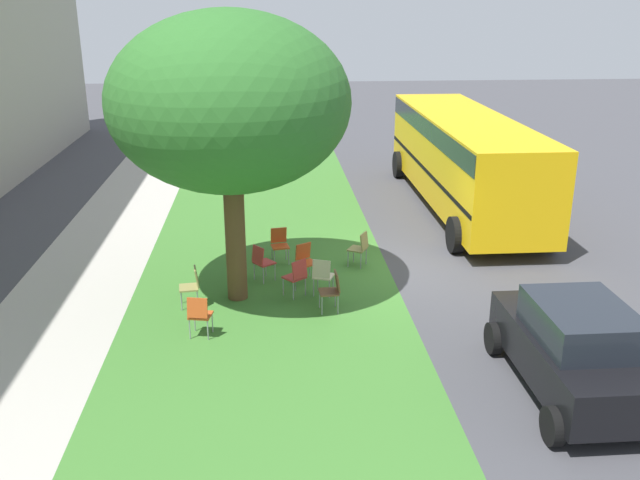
{
  "coord_description": "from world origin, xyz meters",
  "views": [
    {
      "loc": [
        -15.49,
        3.12,
        6.31
      ],
      "look_at": [
        -1.21,
        2.0,
        1.25
      ],
      "focal_mm": 38.7,
      "sensor_mm": 36.0,
      "label": 1
    }
  ],
  "objects_px": {
    "chair_0": "(262,260)",
    "chair_6": "(192,284)",
    "chair_2": "(306,259)",
    "chair_5": "(199,313)",
    "chair_7": "(360,246)",
    "parked_car": "(575,348)",
    "chair_3": "(296,275)",
    "chair_4": "(323,274)",
    "street_tree": "(230,103)",
    "chair_1": "(332,288)",
    "school_bus": "(464,153)",
    "chair_8": "(280,243)"
  },
  "relations": [
    {
      "from": "street_tree",
      "to": "chair_4",
      "type": "xyz_separation_m",
      "value": [
        -0.04,
        -1.89,
        -3.78
      ]
    },
    {
      "from": "chair_4",
      "to": "parked_car",
      "type": "distance_m",
      "value": 5.78
    },
    {
      "from": "street_tree",
      "to": "chair_7",
      "type": "xyz_separation_m",
      "value": [
        1.68,
        -2.96,
        -3.78
      ]
    },
    {
      "from": "chair_6",
      "to": "chair_7",
      "type": "relative_size",
      "value": 1.0
    },
    {
      "from": "street_tree",
      "to": "chair_1",
      "type": "height_order",
      "value": "street_tree"
    },
    {
      "from": "chair_8",
      "to": "chair_2",
      "type": "bearing_deg",
      "value": -153.93
    },
    {
      "from": "chair_1",
      "to": "chair_7",
      "type": "xyz_separation_m",
      "value": [
        2.53,
        -0.93,
        0.0
      ]
    },
    {
      "from": "chair_6",
      "to": "school_bus",
      "type": "xyz_separation_m",
      "value": [
        6.85,
        -7.77,
        1.24
      ]
    },
    {
      "from": "chair_0",
      "to": "chair_4",
      "type": "bearing_deg",
      "value": -125.37
    },
    {
      "from": "chair_4",
      "to": "chair_6",
      "type": "distance_m",
      "value": 2.86
    },
    {
      "from": "chair_1",
      "to": "chair_8",
      "type": "distance_m",
      "value": 3.14
    },
    {
      "from": "chair_1",
      "to": "chair_7",
      "type": "relative_size",
      "value": 1.0
    },
    {
      "from": "chair_8",
      "to": "school_bus",
      "type": "distance_m",
      "value": 7.39
    },
    {
      "from": "chair_4",
      "to": "chair_8",
      "type": "bearing_deg",
      "value": 22.75
    },
    {
      "from": "chair_5",
      "to": "school_bus",
      "type": "relative_size",
      "value": 0.08
    },
    {
      "from": "chair_7",
      "to": "chair_8",
      "type": "bearing_deg",
      "value": 77.46
    },
    {
      "from": "chair_4",
      "to": "street_tree",
      "type": "bearing_deg",
      "value": 88.76
    },
    {
      "from": "chair_2",
      "to": "chair_5",
      "type": "xyz_separation_m",
      "value": [
        -2.77,
        2.23,
        0.0
      ]
    },
    {
      "from": "chair_0",
      "to": "parked_car",
      "type": "xyz_separation_m",
      "value": [
        -5.27,
        -5.18,
        0.32
      ]
    },
    {
      "from": "chair_1",
      "to": "school_bus",
      "type": "bearing_deg",
      "value": -33.22
    },
    {
      "from": "chair_2",
      "to": "street_tree",
      "type": "bearing_deg",
      "value": 120.37
    },
    {
      "from": "chair_2",
      "to": "chair_4",
      "type": "bearing_deg",
      "value": -161.61
    },
    {
      "from": "school_bus",
      "to": "chair_2",
      "type": "bearing_deg",
      "value": 136.61
    },
    {
      "from": "chair_0",
      "to": "chair_6",
      "type": "distance_m",
      "value": 1.97
    },
    {
      "from": "chair_3",
      "to": "chair_7",
      "type": "relative_size",
      "value": 1.0
    },
    {
      "from": "chair_1",
      "to": "chair_8",
      "type": "bearing_deg",
      "value": 19.35
    },
    {
      "from": "chair_3",
      "to": "chair_6",
      "type": "distance_m",
      "value": 2.28
    },
    {
      "from": "street_tree",
      "to": "chair_8",
      "type": "height_order",
      "value": "street_tree"
    },
    {
      "from": "parked_car",
      "to": "chair_8",
      "type": "bearing_deg",
      "value": 36.23
    },
    {
      "from": "chair_7",
      "to": "parked_car",
      "type": "xyz_separation_m",
      "value": [
        -6.03,
        -2.77,
        0.32
      ]
    },
    {
      "from": "parked_car",
      "to": "school_bus",
      "type": "height_order",
      "value": "school_bus"
    },
    {
      "from": "parked_car",
      "to": "school_bus",
      "type": "distance_m",
      "value": 10.92
    },
    {
      "from": "chair_7",
      "to": "chair_8",
      "type": "xyz_separation_m",
      "value": [
        0.44,
        1.97,
        0.0
      ]
    },
    {
      "from": "street_tree",
      "to": "chair_4",
      "type": "relative_size",
      "value": 6.98
    },
    {
      "from": "parked_car",
      "to": "chair_0",
      "type": "bearing_deg",
      "value": 44.53
    },
    {
      "from": "chair_3",
      "to": "chair_8",
      "type": "bearing_deg",
      "value": 8.49
    },
    {
      "from": "chair_0",
      "to": "chair_4",
      "type": "xyz_separation_m",
      "value": [
        -0.96,
        -1.35,
        0.0
      ]
    },
    {
      "from": "chair_1",
      "to": "chair_6",
      "type": "bearing_deg",
      "value": 80.97
    },
    {
      "from": "chair_4",
      "to": "chair_5",
      "type": "relative_size",
      "value": 1.0
    },
    {
      "from": "street_tree",
      "to": "chair_1",
      "type": "bearing_deg",
      "value": -112.75
    },
    {
      "from": "chair_6",
      "to": "chair_1",
      "type": "bearing_deg",
      "value": -99.03
    },
    {
      "from": "chair_5",
      "to": "parked_car",
      "type": "bearing_deg",
      "value": -111.38
    },
    {
      "from": "chair_3",
      "to": "chair_7",
      "type": "bearing_deg",
      "value": -43.82
    },
    {
      "from": "chair_7",
      "to": "parked_car",
      "type": "relative_size",
      "value": 0.24
    },
    {
      "from": "chair_6",
      "to": "chair_7",
      "type": "xyz_separation_m",
      "value": [
        2.05,
        -3.91,
        0.0
      ]
    },
    {
      "from": "chair_6",
      "to": "chair_0",
      "type": "bearing_deg",
      "value": -49.08
    },
    {
      "from": "chair_2",
      "to": "chair_7",
      "type": "relative_size",
      "value": 1.0
    },
    {
      "from": "chair_7",
      "to": "chair_8",
      "type": "height_order",
      "value": "same"
    },
    {
      "from": "chair_5",
      "to": "chair_8",
      "type": "xyz_separation_m",
      "value": [
        3.97,
        -1.65,
        0.0
      ]
    },
    {
      "from": "chair_3",
      "to": "chair_6",
      "type": "relative_size",
      "value": 1.0
    }
  ]
}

